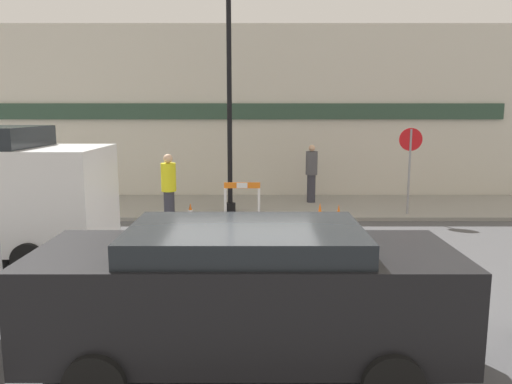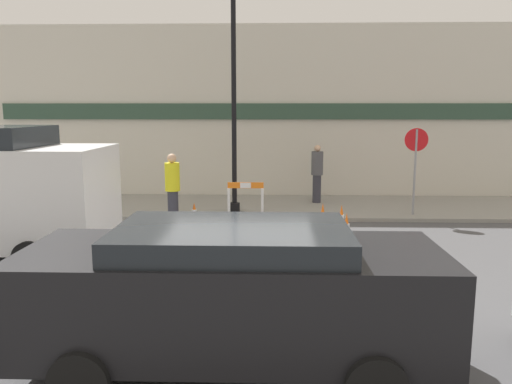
{
  "view_description": "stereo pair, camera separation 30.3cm",
  "coord_description": "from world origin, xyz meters",
  "px_view_note": "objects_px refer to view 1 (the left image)",
  "views": [
    {
      "loc": [
        0.25,
        -8.1,
        2.85
      ],
      "look_at": [
        0.2,
        3.11,
        1.0
      ],
      "focal_mm": 35.0,
      "sensor_mm": 36.0,
      "label": 1
    },
    {
      "loc": [
        0.55,
        -8.1,
        2.85
      ],
      "look_at": [
        0.2,
        3.11,
        1.0
      ],
      "focal_mm": 35.0,
      "sensor_mm": 36.0,
      "label": 2
    }
  ],
  "objects_px": {
    "streetlamp_post": "(231,68)",
    "stop_sign": "(412,157)",
    "person_pedestrian": "(314,172)",
    "parked_car_1": "(248,289)",
    "person_worker": "(171,187)"
  },
  "relations": [
    {
      "from": "streetlamp_post",
      "to": "parked_car_1",
      "type": "height_order",
      "value": "streetlamp_post"
    },
    {
      "from": "streetlamp_post",
      "to": "parked_car_1",
      "type": "xyz_separation_m",
      "value": [
        0.59,
        -8.17,
        -3.02
      ]
    },
    {
      "from": "streetlamp_post",
      "to": "stop_sign",
      "type": "distance_m",
      "value": 5.3
    },
    {
      "from": "stop_sign",
      "to": "person_pedestrian",
      "type": "relative_size",
      "value": 1.32
    },
    {
      "from": "person_worker",
      "to": "parked_car_1",
      "type": "xyz_separation_m",
      "value": [
        2.06,
        -7.08,
        -0.03
      ]
    },
    {
      "from": "stop_sign",
      "to": "person_pedestrian",
      "type": "height_order",
      "value": "stop_sign"
    },
    {
      "from": "streetlamp_post",
      "to": "person_worker",
      "type": "height_order",
      "value": "streetlamp_post"
    },
    {
      "from": "streetlamp_post",
      "to": "stop_sign",
      "type": "bearing_deg",
      "value": -3.24
    },
    {
      "from": "streetlamp_post",
      "to": "person_pedestrian",
      "type": "relative_size",
      "value": 3.5
    },
    {
      "from": "streetlamp_post",
      "to": "parked_car_1",
      "type": "relative_size",
      "value": 1.33
    },
    {
      "from": "stop_sign",
      "to": "parked_car_1",
      "type": "bearing_deg",
      "value": 66.68
    },
    {
      "from": "stop_sign",
      "to": "person_worker",
      "type": "distance_m",
      "value": 6.33
    },
    {
      "from": "parked_car_1",
      "to": "stop_sign",
      "type": "bearing_deg",
      "value": 62.17
    },
    {
      "from": "streetlamp_post",
      "to": "person_pedestrian",
      "type": "bearing_deg",
      "value": 30.99
    },
    {
      "from": "stop_sign",
      "to": "person_pedestrian",
      "type": "distance_m",
      "value": 2.99
    }
  ]
}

